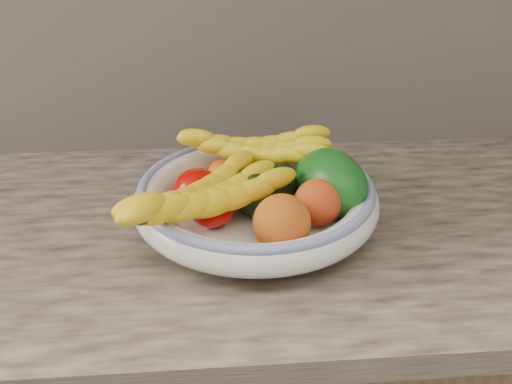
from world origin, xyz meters
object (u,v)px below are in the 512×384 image
object	(u,v)px
green_mango	(330,182)
banana_bunch_back	(253,152)
fruit_bowl	(256,198)
banana_bunch_front	(205,202)

from	to	relation	value
green_mango	banana_bunch_back	world-z (taller)	green_mango
fruit_bowl	green_mango	world-z (taller)	green_mango
green_mango	banana_bunch_back	bearing A→B (deg)	113.57
banana_bunch_front	green_mango	bearing A→B (deg)	-24.66
banana_bunch_back	banana_bunch_front	distance (m)	0.18
green_mango	banana_bunch_front	world-z (taller)	green_mango
fruit_bowl	green_mango	distance (m)	0.12
green_mango	banana_bunch_front	distance (m)	0.21
green_mango	banana_bunch_front	xyz separation A→B (m)	(-0.20, -0.06, 0.01)
fruit_bowl	green_mango	size ratio (longest dim) A/B	2.69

